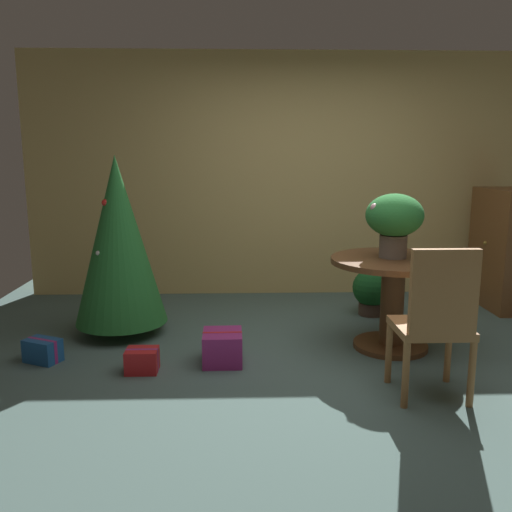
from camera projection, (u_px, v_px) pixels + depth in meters
The scene contains 11 objects.
ground_plane at pixel (339, 367), 3.91m from camera, with size 6.60×6.60×0.00m, color #4C6660.
back_wall_panel at pixel (305, 176), 5.82m from camera, with size 6.00×0.10×2.60m, color tan.
round_dining_table at pixel (393, 288), 4.22m from camera, with size 0.99×0.99×0.73m.
flower_vase at pixel (394, 218), 4.14m from camera, with size 0.45×0.45×0.50m.
wooden_chair_near at pixel (436, 317), 3.29m from camera, with size 0.45×0.42×0.99m.
holiday_tree at pixel (118, 241), 4.50m from camera, with size 0.78×0.78×1.53m.
gift_box_blue at pixel (43, 350), 4.00m from camera, with size 0.30×0.26×0.18m.
gift_box_purple at pixel (223, 347), 3.98m from camera, with size 0.29×0.32×0.24m.
gift_box_red at pixel (142, 360), 3.82m from camera, with size 0.23×0.19×0.17m.
wooden_cabinet at pixel (506, 249), 5.37m from camera, with size 0.45×0.82×1.20m.
potted_plant at pixel (372, 290), 5.15m from camera, with size 0.37×0.37×0.45m.
Camera 1 is at (-0.72, -3.66, 1.53)m, focal length 37.53 mm.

